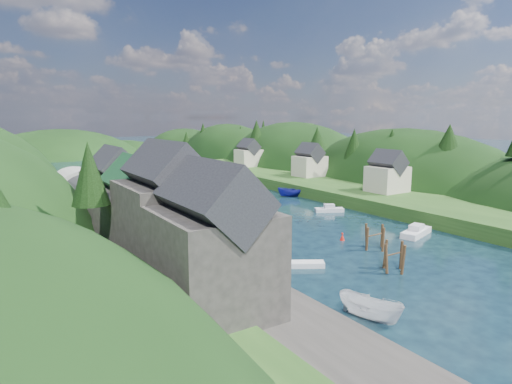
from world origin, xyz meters
TOP-DOWN VIEW (x-y plane):
  - ground at (0.00, 50.00)m, footprint 600.00×600.00m
  - hillside_right at (45.00, 75.00)m, footprint 36.00×245.56m
  - far_hills at (1.22, 174.01)m, footprint 103.00×68.00m
  - hill_trees at (0.49, 63.78)m, footprint 90.68×145.76m
  - quay_left at (-24.00, 20.00)m, footprint 12.00×110.00m
  - terrace_left_grass at (-31.00, 20.00)m, footprint 12.00×110.00m
  - quayside_buildings at (-26.00, 6.39)m, footprint 8.00×35.84m
  - boat_sheds at (-26.00, 39.00)m, footprint 7.00×21.00m
  - terrace_right at (25.00, 40.00)m, footprint 16.00×120.00m
  - right_bank_cottages at (28.00, 48.33)m, footprint 9.00×59.24m
  - piling_cluster_near at (-2.68, -4.16)m, footprint 2.93×2.77m
  - piling_cluster_far at (1.93, 2.70)m, footprint 3.37×3.13m
  - channel_buoy_near at (1.23, 7.83)m, footprint 0.70×0.70m
  - channel_buoy_far at (-0.12, 21.33)m, footprint 0.70×0.70m
  - moored_boats at (-0.52, 22.82)m, footprint 36.77×98.63m

SIDE VIEW (x-z plane):
  - far_hills at x=1.22m, z-range -32.80..11.20m
  - hillside_right at x=45.00m, z-range -31.41..16.59m
  - ground at x=0.00m, z-range 0.00..0.00m
  - channel_buoy_near at x=1.23m, z-range -0.07..1.03m
  - channel_buoy_far at x=-0.12m, z-range -0.07..1.03m
  - moored_boats at x=-0.52m, z-range -0.51..1.76m
  - quay_left at x=-24.00m, z-range 0.00..2.00m
  - terrace_right at x=25.00m, z-range 0.00..2.40m
  - terrace_left_grass at x=-31.00m, z-range 0.00..2.50m
  - piling_cluster_far at x=1.93m, z-range -0.57..3.13m
  - piling_cluster_near at x=-2.68m, z-range -0.57..3.37m
  - boat_sheds at x=-26.00m, z-range 1.52..9.02m
  - right_bank_cottages at x=28.00m, z-range 1.64..10.05m
  - quayside_buildings at x=-26.00m, z-range 0.64..13.54m
  - hill_trees at x=0.49m, z-range 4.93..17.27m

